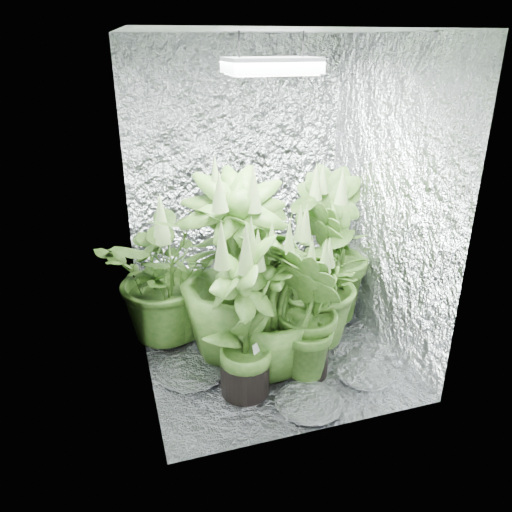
{
  "coord_description": "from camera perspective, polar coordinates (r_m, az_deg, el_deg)",
  "views": [
    {
      "loc": [
        -0.93,
        -2.72,
        1.95
      ],
      "look_at": [
        -0.09,
        0.0,
        0.72
      ],
      "focal_mm": 35.0,
      "sensor_mm": 36.0,
      "label": 1
    }
  ],
  "objects": [
    {
      "name": "circulation_fan",
      "position": [
        4.1,
        6.85,
        -3.01
      ],
      "size": [
        0.15,
        0.28,
        0.33
      ],
      "rotation": [
        0.0,
        0.0,
        0.17
      ],
      "color": "black",
      "rests_on": "ground"
    },
    {
      "name": "plant_d",
      "position": [
        3.05,
        1.71,
        -5.84
      ],
      "size": [
        0.72,
        0.72,
        1.02
      ],
      "rotation": [
        0.0,
        0.0,
        2.17
      ],
      "color": "black",
      "rests_on": "ground"
    },
    {
      "name": "ground",
      "position": [
        3.48,
        1.4,
        -10.75
      ],
      "size": [
        1.6,
        1.6,
        0.0
      ],
      "primitive_type": "plane",
      "color": "silver",
      "rests_on": "ground"
    },
    {
      "name": "grow_lamp",
      "position": [
        2.88,
        1.77,
        20.89
      ],
      "size": [
        0.5,
        0.3,
        0.22
      ],
      "color": "gray",
      "rests_on": "ceiling"
    },
    {
      "name": "plant_label",
      "position": [
        2.94,
        0.07,
        -10.74
      ],
      "size": [
        0.06,
        0.05,
        0.09
      ],
      "primitive_type": "cube",
      "rotation": [
        -0.21,
        0.0,
        0.62
      ],
      "color": "white",
      "rests_on": "plant_f"
    },
    {
      "name": "plant_a",
      "position": [
        3.43,
        -10.05,
        -1.94
      ],
      "size": [
        0.98,
        0.98,
        1.07
      ],
      "rotation": [
        0.0,
        0.0,
        6.14
      ],
      "color": "black",
      "rests_on": "ground"
    },
    {
      "name": "plant_h",
      "position": [
        3.14,
        -2.7,
        -1.8
      ],
      "size": [
        0.79,
        0.79,
        1.32
      ],
      "rotation": [
        0.0,
        0.0,
        6.11
      ],
      "color": "black",
      "rests_on": "ground"
    },
    {
      "name": "plant_b",
      "position": [
        3.45,
        0.12,
        -1.56
      ],
      "size": [
        0.71,
        0.71,
        1.07
      ],
      "rotation": [
        0.0,
        0.0,
        0.57
      ],
      "color": "black",
      "rests_on": "ground"
    },
    {
      "name": "plant_c",
      "position": [
        3.66,
        8.31,
        0.76
      ],
      "size": [
        0.81,
        0.81,
        1.2
      ],
      "rotation": [
        0.0,
        0.0,
        2.04
      ],
      "color": "black",
      "rests_on": "ground"
    },
    {
      "name": "ceiling",
      "position": [
        2.88,
        1.82,
        24.35
      ],
      "size": [
        1.6,
        1.6,
        0.01
      ],
      "primitive_type": "cube",
      "color": "silver",
      "rests_on": "walls"
    },
    {
      "name": "walls",
      "position": [
        3.03,
        1.58,
        5.1
      ],
      "size": [
        1.62,
        1.62,
        2.0
      ],
      "color": "silver",
      "rests_on": "ground"
    },
    {
      "name": "plant_f",
      "position": [
        2.85,
        -1.33,
        -7.33
      ],
      "size": [
        0.64,
        0.64,
        1.09
      ],
      "rotation": [
        0.0,
        0.0,
        4.45
      ],
      "color": "black",
      "rests_on": "ground"
    },
    {
      "name": "plant_g",
      "position": [
        3.05,
        6.28,
        -6.51
      ],
      "size": [
        0.49,
        0.49,
        0.95
      ],
      "rotation": [
        0.0,
        0.0,
        4.73
      ],
      "color": "black",
      "rests_on": "ground"
    },
    {
      "name": "plant_e",
      "position": [
        3.33,
        6.19,
        -2.75
      ],
      "size": [
        1.01,
        1.01,
        1.03
      ],
      "rotation": [
        0.0,
        0.0,
        2.92
      ],
      "color": "black",
      "rests_on": "ground"
    }
  ]
}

